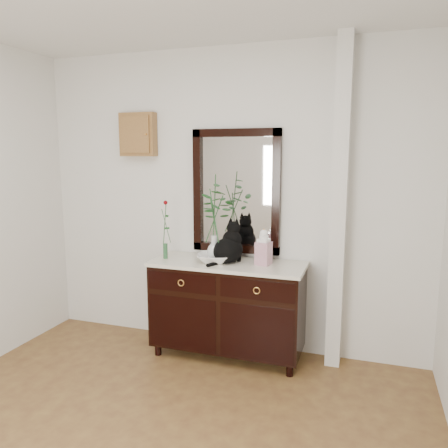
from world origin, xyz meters
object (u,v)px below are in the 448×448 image
(cat, at_px, (228,242))
(lotus_bowl, at_px, (215,258))
(sideboard, at_px, (228,304))
(ginger_jar, at_px, (264,247))

(cat, bearing_deg, lotus_bowl, -142.61)
(sideboard, distance_m, lotus_bowl, 0.43)
(sideboard, xyz_separation_m, ginger_jar, (0.31, 0.03, 0.53))
(cat, distance_m, lotus_bowl, 0.19)
(sideboard, bearing_deg, ginger_jar, 4.84)
(lotus_bowl, bearing_deg, ginger_jar, 7.90)
(sideboard, height_order, lotus_bowl, lotus_bowl)
(sideboard, bearing_deg, cat, -45.71)
(cat, bearing_deg, sideboard, 159.04)
(ginger_jar, bearing_deg, lotus_bowl, -172.10)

